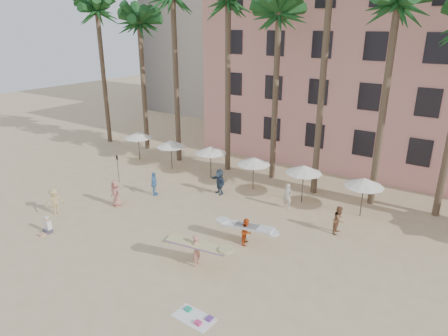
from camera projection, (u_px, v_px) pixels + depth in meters
ground at (142, 274)px, 19.85m from camera, size 120.00×120.00×0.00m
pink_hotel at (419, 71)px, 33.50m from camera, size 35.00×14.00×16.00m
palm_row at (296, 4)px, 26.75m from camera, size 44.40×5.40×16.30m
umbrella_row at (231, 155)px, 30.33m from camera, size 22.50×2.70×2.73m
beach_towel at (195, 317)px, 16.89m from camera, size 1.83×1.06×0.14m
carrier_yellow at (197, 248)px, 20.26m from camera, size 3.22×1.60×1.73m
carrier_white at (247, 230)px, 22.33m from camera, size 3.15×1.08×1.56m
beachgoers at (181, 194)px, 26.95m from camera, size 16.88×10.24×1.90m
paddle at (118, 165)px, 30.80m from camera, size 0.18×0.04×2.23m
seated_man at (47, 228)px, 23.63m from camera, size 0.45×0.78×1.02m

